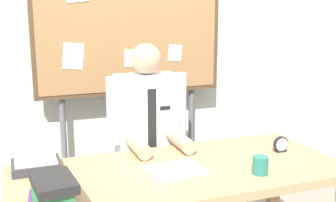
{
  "coord_description": "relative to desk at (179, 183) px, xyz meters",
  "views": [
    {
      "loc": [
        -0.85,
        -2.1,
        1.65
      ],
      "look_at": [
        0.0,
        0.18,
        1.1
      ],
      "focal_mm": 46.45,
      "sensor_mm": 36.0,
      "label": 1
    }
  ],
  "objects": [
    {
      "name": "back_wall",
      "position": [
        0.0,
        1.17,
        0.68
      ],
      "size": [
        6.4,
        0.08,
        2.7
      ],
      "primitive_type": "cube",
      "color": "silver",
      "rests_on": "ground_plane"
    },
    {
      "name": "desk",
      "position": [
        0.0,
        0.0,
        0.0
      ],
      "size": [
        1.85,
        0.8,
        0.75
      ],
      "color": "tan",
      "rests_on": "ground_plane"
    },
    {
      "name": "person",
      "position": [
        0.0,
        0.57,
        -0.02
      ],
      "size": [
        0.55,
        0.56,
        1.4
      ],
      "color": "#2D2D33",
      "rests_on": "ground_plane"
    },
    {
      "name": "bulletin_board",
      "position": [
        -0.0,
        0.97,
        0.8
      ],
      "size": [
        1.39,
        0.09,
        2.0
      ],
      "color": "#4C3823",
      "rests_on": "ground_plane"
    },
    {
      "name": "book_stack",
      "position": [
        -0.7,
        -0.22,
        0.15
      ],
      "size": [
        0.23,
        0.29,
        0.14
      ],
      "color": "#72337F",
      "rests_on": "desk"
    },
    {
      "name": "open_notebook",
      "position": [
        -0.03,
        -0.02,
        0.09
      ],
      "size": [
        0.31,
        0.25,
        0.01
      ],
      "primitive_type": "cube",
      "rotation": [
        0.0,
        0.0,
        0.06
      ],
      "color": "#F4EFCC",
      "rests_on": "desk"
    },
    {
      "name": "desk_clock",
      "position": [
        0.7,
        0.05,
        0.13
      ],
      "size": [
        0.1,
        0.04,
        0.1
      ],
      "color": "black",
      "rests_on": "desk"
    },
    {
      "name": "coffee_mug",
      "position": [
        0.38,
        -0.22,
        0.13
      ],
      "size": [
        0.09,
        0.09,
        0.1
      ],
      "primitive_type": "cylinder",
      "color": "#267266",
      "rests_on": "desk"
    },
    {
      "name": "paper_tray",
      "position": [
        -0.74,
        0.26,
        0.11
      ],
      "size": [
        0.26,
        0.2,
        0.06
      ],
      "color": "#333338",
      "rests_on": "desk"
    }
  ]
}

